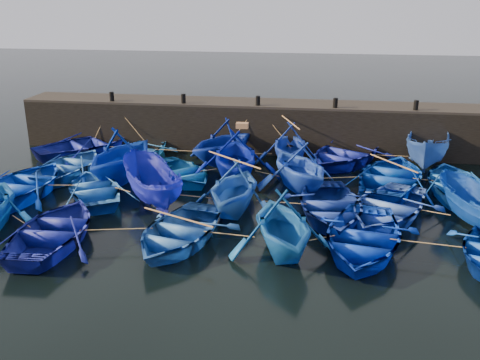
# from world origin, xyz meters

# --- Properties ---
(ground) EXTENTS (120.00, 120.00, 0.00)m
(ground) POSITION_xyz_m (0.00, 0.00, 0.00)
(ground) COLOR black
(ground) RESTS_ON ground
(quay_wall) EXTENTS (26.00, 2.50, 2.50)m
(quay_wall) POSITION_xyz_m (0.00, 10.50, 1.25)
(quay_wall) COLOR black
(quay_wall) RESTS_ON ground
(quay_top) EXTENTS (26.00, 2.50, 0.12)m
(quay_top) POSITION_xyz_m (0.00, 10.50, 2.56)
(quay_top) COLOR black
(quay_top) RESTS_ON quay_wall
(bollard_0) EXTENTS (0.24, 0.24, 0.50)m
(bollard_0) POSITION_xyz_m (-8.00, 9.60, 2.87)
(bollard_0) COLOR black
(bollard_0) RESTS_ON quay_top
(bollard_1) EXTENTS (0.24, 0.24, 0.50)m
(bollard_1) POSITION_xyz_m (-4.00, 9.60, 2.87)
(bollard_1) COLOR black
(bollard_1) RESTS_ON quay_top
(bollard_2) EXTENTS (0.24, 0.24, 0.50)m
(bollard_2) POSITION_xyz_m (0.00, 9.60, 2.87)
(bollard_2) COLOR black
(bollard_2) RESTS_ON quay_top
(bollard_3) EXTENTS (0.24, 0.24, 0.50)m
(bollard_3) POSITION_xyz_m (4.00, 9.60, 2.87)
(bollard_3) COLOR black
(bollard_3) RESTS_ON quay_top
(bollard_4) EXTENTS (0.24, 0.24, 0.50)m
(bollard_4) POSITION_xyz_m (8.00, 9.60, 2.87)
(bollard_4) COLOR black
(bollard_4) RESTS_ON quay_top
(boat_0) EXTENTS (6.40, 6.48, 1.10)m
(boat_0) POSITION_xyz_m (-9.01, 7.94, 0.55)
(boat_0) COLOR navy
(boat_0) RESTS_ON ground
(boat_1) EXTENTS (3.88, 4.86, 0.90)m
(boat_1) POSITION_xyz_m (-6.00, 7.70, 0.45)
(boat_1) COLOR blue
(boat_1) RESTS_ON ground
(boat_2) EXTENTS (5.49, 5.69, 2.30)m
(boat_2) POSITION_xyz_m (-1.52, 7.60, 1.15)
(boat_2) COLOR navy
(boat_2) RESTS_ON ground
(boat_3) EXTENTS (3.76, 4.30, 2.17)m
(boat_3) POSITION_xyz_m (1.83, 7.78, 1.08)
(boat_3) COLOR #1533AD
(boat_3) RESTS_ON ground
(boat_4) EXTENTS (6.18, 6.80, 1.15)m
(boat_4) POSITION_xyz_m (4.57, 8.33, 0.58)
(boat_4) COLOR navy
(boat_4) RESTS_ON ground
(boat_5) EXTENTS (3.19, 5.62, 2.05)m
(boat_5) POSITION_xyz_m (8.57, 8.32, 1.02)
(boat_5) COLOR #264B91
(boat_5) RESTS_ON ground
(boat_6) EXTENTS (3.86, 5.02, 0.97)m
(boat_6) POSITION_xyz_m (-8.34, 4.75, 0.48)
(boat_6) COLOR #1E509D
(boat_6) RESTS_ON ground
(boat_7) EXTENTS (5.06, 5.57, 2.54)m
(boat_7) POSITION_xyz_m (-5.65, 4.40, 1.27)
(boat_7) COLOR #032297
(boat_7) RESTS_ON ground
(boat_8) EXTENTS (5.20, 5.29, 0.90)m
(boat_8) POSITION_xyz_m (-2.90, 4.56, 0.45)
(boat_8) COLOR #115EB7
(boat_8) RESTS_ON ground
(boat_9) EXTENTS (4.82, 5.37, 2.52)m
(boat_9) POSITION_xyz_m (-0.46, 4.97, 1.26)
(boat_9) COLOR #031398
(boat_9) RESTS_ON ground
(boat_10) EXTENTS (5.29, 5.53, 2.25)m
(boat_10) POSITION_xyz_m (2.48, 4.35, 1.13)
(boat_10) COLOR blue
(boat_10) RESTS_ON ground
(boat_11) EXTENTS (5.44, 6.55, 1.17)m
(boat_11) POSITION_xyz_m (6.49, 4.95, 0.59)
(boat_11) COLOR navy
(boat_11) RESTS_ON ground
(boat_12) EXTENTS (3.57, 4.95, 1.02)m
(boat_12) POSITION_xyz_m (9.13, 4.74, 0.51)
(boat_12) COLOR #0D499F
(boat_12) RESTS_ON ground
(boat_13) EXTENTS (4.18, 5.59, 1.10)m
(boat_13) POSITION_xyz_m (-9.09, 1.77, 0.55)
(boat_13) COLOR #032DA7
(boat_13) RESTS_ON ground
(boat_14) EXTENTS (5.00, 5.38, 0.91)m
(boat_14) POSITION_xyz_m (-5.98, 1.94, 0.45)
(boat_14) COLOR blue
(boat_14) RESTS_ON ground
(boat_15) EXTENTS (4.14, 4.95, 1.84)m
(boat_15) POSITION_xyz_m (-3.38, 1.53, 0.92)
(boat_15) COLOR #0F1792
(boat_15) RESTS_ON ground
(boat_16) EXTENTS (4.01, 4.50, 2.15)m
(boat_16) POSITION_xyz_m (0.04, 1.32, 1.08)
(boat_16) COLOR blue
(boat_16) RESTS_ON ground
(boat_17) EXTENTS (4.19, 5.47, 1.06)m
(boat_17) POSITION_xyz_m (3.77, 1.24, 0.53)
(boat_17) COLOR navy
(boat_17) RESTS_ON ground
(boat_18) EXTENTS (5.49, 6.20, 1.06)m
(boat_18) POSITION_xyz_m (5.89, 1.41, 0.53)
(boat_18) COLOR blue
(boat_18) RESTS_ON ground
(boat_19) EXTENTS (3.16, 4.71, 1.71)m
(boat_19) POSITION_xyz_m (9.01, 0.93, 0.85)
(boat_19) COLOR navy
(boat_19) RESTS_ON ground
(boat_21) EXTENTS (3.75, 5.10, 1.03)m
(boat_21) POSITION_xyz_m (-5.64, -2.30, 0.51)
(boat_21) COLOR navy
(boat_21) RESTS_ON ground
(boat_22) EXTENTS (4.34, 5.39, 0.99)m
(boat_22) POSITION_xyz_m (-1.41, -1.76, 0.50)
(boat_22) COLOR #1C4C93
(boat_22) RESTS_ON ground
(boat_23) EXTENTS (4.67, 5.05, 2.20)m
(boat_23) POSITION_xyz_m (2.16, -1.94, 1.10)
(boat_23) COLOR #0F50A1
(boat_23) RESTS_ON ground
(boat_24) EXTENTS (4.55, 5.78, 1.09)m
(boat_24) POSITION_xyz_m (4.79, -1.43, 0.54)
(boat_24) COLOR #0223A0
(boat_24) RESTS_ON ground
(wooden_crate) EXTENTS (0.54, 0.34, 0.24)m
(wooden_crate) POSITION_xyz_m (-0.16, 4.97, 2.64)
(wooden_crate) COLOR brown
(wooden_crate) RESTS_ON boat_9
(mooring_ropes) EXTENTS (17.62, 11.87, 2.10)m
(mooring_ropes) POSITION_xyz_m (-0.16, 4.99, 0.88)
(mooring_ropes) COLOR tan
(mooring_ropes) RESTS_ON ground
(loose_oars) EXTENTS (10.16, 11.62, 1.23)m
(loose_oars) POSITION_xyz_m (1.74, 3.07, 1.65)
(loose_oars) COLOR #99724C
(loose_oars) RESTS_ON ground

